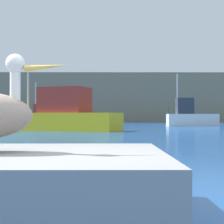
{
  "coord_description": "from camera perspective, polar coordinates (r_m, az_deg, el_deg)",
  "views": [
    {
      "loc": [
        0.34,
        -3.05,
        0.88
      ],
      "look_at": [
        0.47,
        18.34,
        1.13
      ],
      "focal_mm": 64.78,
      "sensor_mm": 36.0,
      "label": 1
    }
  ],
  "objects": [
    {
      "name": "hillside_backdrop",
      "position": [
        71.29,
        -0.61,
        1.75
      ],
      "size": [
        140.0,
        17.56,
        7.78
      ],
      "primitive_type": "cube",
      "color": "#7F755B",
      "rests_on": "ground"
    },
    {
      "name": "fishing_boat_yellow",
      "position": [
        25.67,
        -7.21,
        -0.44
      ],
      "size": [
        8.1,
        5.14,
        3.8
      ],
      "rotation": [
        0.0,
        0.0,
        2.77
      ],
      "color": "yellow",
      "rests_on": "ground"
    },
    {
      "name": "fishing_boat_red",
      "position": [
        45.12,
        -8.77,
        -0.69
      ],
      "size": [
        6.23,
        2.8,
        4.65
      ],
      "rotation": [
        0.0,
        0.0,
        3.29
      ],
      "color": "red",
      "rests_on": "ground"
    },
    {
      "name": "fishing_boat_white",
      "position": [
        39.06,
        10.98,
        -0.57
      ],
      "size": [
        4.79,
        1.64,
        4.95
      ],
      "rotation": [
        0.0,
        0.0,
        3.17
      ],
      "color": "white",
      "rests_on": "ground"
    }
  ]
}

